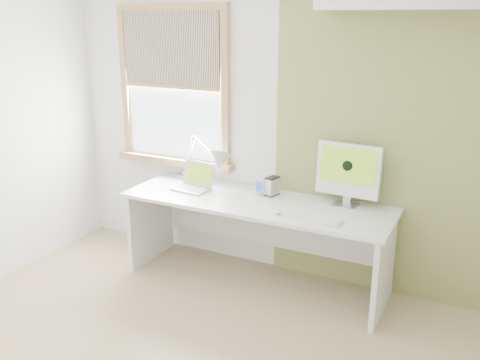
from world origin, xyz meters
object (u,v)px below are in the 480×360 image
Objects in this scene: desk_lamp at (212,163)px; laptop at (195,182)px; external_drive at (272,186)px; imac at (348,171)px; desk at (259,221)px.

laptop is (-0.10, -0.13, -0.16)m from desk_lamp.
desk_lamp reaches higher than external_drive.
desk_lamp reaches higher than laptop.
laptop is 0.67× the size of imac.
imac is at bearing 7.97° from laptop.
desk_lamp is (-0.51, 0.12, 0.41)m from desk.
external_drive is at bearing 64.48° from desk.
imac is (0.68, 0.17, 0.47)m from desk.
desk is 0.31m from external_drive.
desk_lamp is 1.34× the size of imac.
laptop is 2.18× the size of external_drive.
desk is 6.48× the size of laptop.
desk is 4.36× the size of imac.
desk is 3.26× the size of desk_lamp.
desk_lamp is at bearing -179.18° from external_drive.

